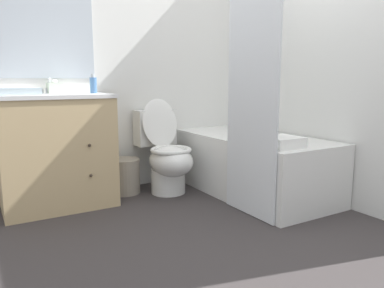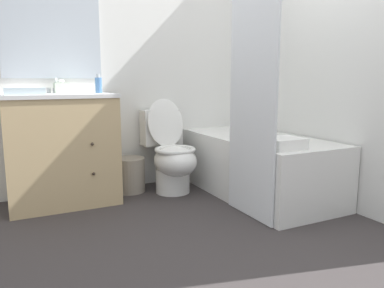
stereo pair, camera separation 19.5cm
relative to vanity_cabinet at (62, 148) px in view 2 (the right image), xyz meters
name	(u,v)px [view 2 (the right image)]	position (x,y,z in m)	size (l,w,h in m)	color
ground_plane	(243,259)	(0.76, -1.48, -0.46)	(14.00, 14.00, 0.00)	#383333
wall_back	(138,53)	(0.75, 0.28, 0.79)	(8.00, 0.06, 2.50)	silver
wall_right	(307,51)	(1.97, -0.61, 0.79)	(0.05, 2.74, 2.50)	silver
vanity_cabinet	(62,148)	(0.00, 0.00, 0.00)	(0.86, 0.55, 0.89)	tan
sink_faucet	(56,89)	(0.00, 0.18, 0.47)	(0.14, 0.12, 0.12)	silver
toilet	(171,155)	(0.92, -0.08, -0.12)	(0.37, 0.65, 0.84)	white
bathtub	(257,165)	(1.57, -0.50, -0.20)	(0.74, 1.51, 0.52)	white
shower_curtain	(253,77)	(1.19, -0.93, 0.57)	(0.02, 0.55, 2.04)	white
wastebasket	(130,175)	(0.58, 0.07, -0.30)	(0.28, 0.28, 0.31)	gray
tissue_box	(62,88)	(0.04, 0.15, 0.48)	(0.11, 0.13, 0.11)	silver
soap_dispenser	(99,85)	(0.32, 0.02, 0.51)	(0.06, 0.06, 0.16)	#4C7AB2
hand_towel_folded	(25,91)	(-0.25, -0.13, 0.46)	(0.28, 0.16, 0.05)	silver
bath_towel_folded	(283,143)	(1.38, -1.05, 0.10)	(0.26, 0.24, 0.08)	white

